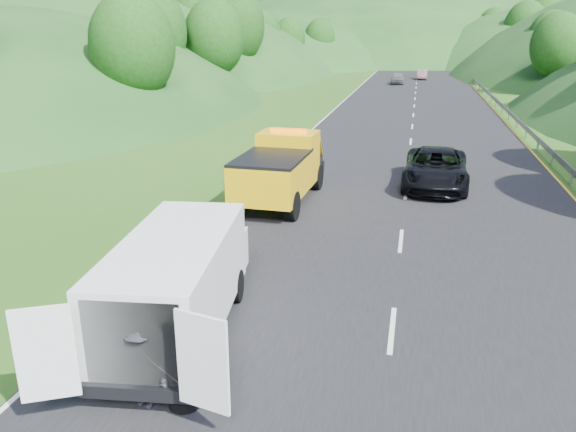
% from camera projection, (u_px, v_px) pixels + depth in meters
% --- Properties ---
extents(ground, '(320.00, 320.00, 0.00)m').
position_uv_depth(ground, '(286.00, 283.00, 15.62)').
color(ground, '#38661E').
rests_on(ground, ground).
extents(road_surface, '(14.00, 200.00, 0.02)m').
position_uv_depth(road_surface, '(414.00, 106.00, 52.02)').
color(road_surface, black).
rests_on(road_surface, ground).
extents(guardrail, '(0.06, 140.00, 1.52)m').
position_uv_depth(guardrail, '(483.00, 94.00, 62.06)').
color(guardrail, gray).
rests_on(guardrail, ground).
extents(tree_line_left, '(14.00, 140.00, 14.00)m').
position_uv_depth(tree_line_left, '(248.00, 83.00, 75.15)').
color(tree_line_left, '#255A1A').
rests_on(tree_line_left, ground).
extents(hills_backdrop, '(201.00, 288.60, 44.00)m').
position_uv_depth(hills_backdrop, '(433.00, 59.00, 138.95)').
color(hills_backdrop, '#2D5B23').
rests_on(hills_backdrop, ground).
extents(tow_truck, '(2.67, 6.59, 2.80)m').
position_uv_depth(tow_truck, '(281.00, 169.00, 22.69)').
color(tow_truck, black).
rests_on(tow_truck, ground).
extents(white_van, '(3.72, 7.04, 2.39)m').
position_uv_depth(white_van, '(179.00, 279.00, 12.64)').
color(white_van, black).
rests_on(white_van, ground).
extents(woman, '(0.51, 0.61, 1.48)m').
position_uv_depth(woman, '(198.00, 256.00, 17.46)').
color(woman, silver).
rests_on(woman, ground).
extents(child, '(0.63, 0.58, 1.03)m').
position_uv_depth(child, '(205.00, 270.00, 16.44)').
color(child, tan).
rests_on(child, ground).
extents(worker, '(1.26, 0.91, 1.75)m').
position_uv_depth(worker, '(146.00, 406.00, 10.51)').
color(worker, black).
rests_on(worker, ground).
extents(suitcase, '(0.35, 0.21, 0.55)m').
position_uv_depth(suitcase, '(145.00, 266.00, 16.08)').
color(suitcase, '#675F4D').
rests_on(suitcase, ground).
extents(spare_tire, '(0.61, 0.61, 0.20)m').
position_uv_depth(spare_tire, '(185.00, 405.00, 10.52)').
color(spare_tire, black).
rests_on(spare_tire, ground).
extents(passing_suv, '(2.94, 6.03, 1.65)m').
position_uv_depth(passing_suv, '(434.00, 186.00, 25.27)').
color(passing_suv, black).
rests_on(passing_suv, ground).
extents(dist_car_a, '(1.70, 4.23, 1.44)m').
position_uv_depth(dist_car_a, '(397.00, 84.00, 73.51)').
color(dist_car_a, '#525357').
rests_on(dist_car_a, ground).
extents(dist_car_b, '(1.41, 4.06, 1.34)m').
position_uv_depth(dist_car_b, '(422.00, 79.00, 80.39)').
color(dist_car_b, brown).
rests_on(dist_car_b, ground).
extents(dist_car_c, '(1.95, 4.80, 1.39)m').
position_uv_depth(dist_car_c, '(422.00, 68.00, 105.07)').
color(dist_car_c, '#AB5570').
rests_on(dist_car_c, ground).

